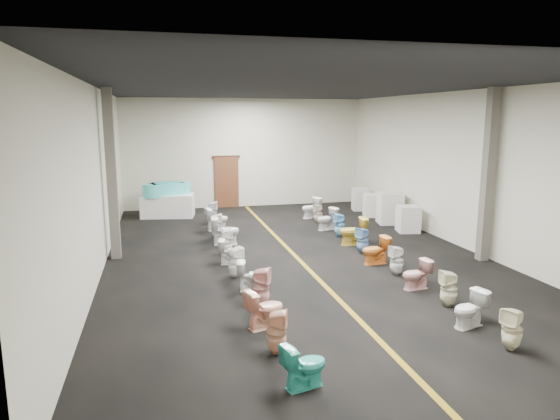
% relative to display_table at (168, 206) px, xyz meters
% --- Properties ---
extents(floor, '(16.00, 16.00, 0.00)m').
position_rel_display_table_xyz_m(floor, '(3.26, -6.41, -0.43)').
color(floor, black).
rests_on(floor, ground).
extents(ceiling, '(16.00, 16.00, 0.00)m').
position_rel_display_table_xyz_m(ceiling, '(3.26, -6.41, 4.07)').
color(ceiling, black).
rests_on(ceiling, ground).
extents(wall_back, '(10.00, 0.00, 10.00)m').
position_rel_display_table_xyz_m(wall_back, '(3.26, 1.59, 1.82)').
color(wall_back, '#BDB9A1').
rests_on(wall_back, ground).
extents(wall_front, '(10.00, 0.00, 10.00)m').
position_rel_display_table_xyz_m(wall_front, '(3.26, -14.41, 1.82)').
color(wall_front, '#BDB9A1').
rests_on(wall_front, ground).
extents(wall_left, '(0.00, 16.00, 16.00)m').
position_rel_display_table_xyz_m(wall_left, '(-1.74, -6.41, 1.82)').
color(wall_left, '#BDB9A1').
rests_on(wall_left, ground).
extents(wall_right, '(0.00, 16.00, 16.00)m').
position_rel_display_table_xyz_m(wall_right, '(8.26, -6.41, 1.82)').
color(wall_right, '#BDB9A1').
rests_on(wall_right, ground).
extents(aisle_stripe, '(0.12, 15.60, 0.01)m').
position_rel_display_table_xyz_m(aisle_stripe, '(3.26, -6.41, -0.43)').
color(aisle_stripe, '#7E6512').
rests_on(aisle_stripe, floor).
extents(back_door, '(1.00, 0.10, 2.10)m').
position_rel_display_table_xyz_m(back_door, '(2.46, 1.53, 0.62)').
color(back_door, '#562D19').
rests_on(back_door, floor).
extents(door_frame, '(1.15, 0.08, 0.10)m').
position_rel_display_table_xyz_m(door_frame, '(2.46, 1.54, 1.69)').
color(door_frame, '#331C11').
rests_on(door_frame, back_door).
extents(column_left, '(0.25, 0.25, 4.50)m').
position_rel_display_table_xyz_m(column_left, '(-1.49, -5.41, 1.82)').
color(column_left, '#59544C').
rests_on(column_left, floor).
extents(column_right, '(0.25, 0.25, 4.50)m').
position_rel_display_table_xyz_m(column_right, '(8.01, -7.91, 1.82)').
color(column_right, '#59544C').
rests_on(column_right, floor).
extents(display_table, '(2.07, 1.28, 0.86)m').
position_rel_display_table_xyz_m(display_table, '(0.00, 0.00, 0.00)').
color(display_table, silver).
rests_on(display_table, floor).
extents(bathtub, '(1.80, 1.03, 0.55)m').
position_rel_display_table_xyz_m(bathtub, '(-0.00, 0.00, 0.64)').
color(bathtub, '#42BEBE').
rests_on(bathtub, display_table).
extents(appliance_crate_a, '(0.79, 0.79, 0.87)m').
position_rel_display_table_xyz_m(appliance_crate_a, '(7.66, -4.46, 0.00)').
color(appliance_crate_a, beige).
rests_on(appliance_crate_a, floor).
extents(appliance_crate_b, '(0.95, 0.95, 1.11)m').
position_rel_display_table_xyz_m(appliance_crate_b, '(7.66, -3.10, 0.13)').
color(appliance_crate_b, silver).
rests_on(appliance_crate_b, floor).
extents(appliance_crate_c, '(0.92, 0.92, 0.85)m').
position_rel_display_table_xyz_m(appliance_crate_c, '(7.66, -1.74, -0.00)').
color(appliance_crate_c, silver).
rests_on(appliance_crate_c, floor).
extents(appliance_crate_d, '(0.75, 0.75, 0.91)m').
position_rel_display_table_xyz_m(appliance_crate_d, '(7.66, -0.44, 0.03)').
color(appliance_crate_d, beige).
rests_on(appliance_crate_d, floor).
extents(toilet_left_0, '(0.72, 0.52, 0.66)m').
position_rel_display_table_xyz_m(toilet_left_0, '(1.59, -12.91, -0.10)').
color(toilet_left_0, teal).
rests_on(toilet_left_0, floor).
extents(toilet_left_1, '(0.43, 0.42, 0.73)m').
position_rel_display_table_xyz_m(toilet_left_1, '(1.45, -11.83, -0.06)').
color(toilet_left_1, tan).
rests_on(toilet_left_1, floor).
extents(toilet_left_2, '(0.79, 0.59, 0.72)m').
position_rel_display_table_xyz_m(toilet_left_2, '(1.47, -10.79, -0.07)').
color(toilet_left_2, '#F3AF8F').
rests_on(toilet_left_2, floor).
extents(toilet_left_3, '(0.50, 0.50, 0.83)m').
position_rel_display_table_xyz_m(toilet_left_3, '(1.59, -9.86, -0.01)').
color(toilet_left_3, '#D49690').
rests_on(toilet_left_3, floor).
extents(toilet_left_4, '(0.74, 0.55, 0.68)m').
position_rel_display_table_xyz_m(toilet_left_4, '(1.62, -8.84, -0.09)').
color(toilet_left_4, white).
rests_on(toilet_left_4, floor).
extents(toilet_left_5, '(0.44, 0.44, 0.73)m').
position_rel_display_table_xyz_m(toilet_left_5, '(1.39, -7.81, -0.06)').
color(toilet_left_5, white).
rests_on(toilet_left_5, floor).
extents(toilet_left_6, '(0.72, 0.51, 0.66)m').
position_rel_display_table_xyz_m(toilet_left_6, '(1.46, -6.73, -0.10)').
color(toilet_left_6, silver).
rests_on(toilet_left_6, floor).
extents(toilet_left_7, '(0.37, 0.37, 0.75)m').
position_rel_display_table_xyz_m(toilet_left_7, '(1.44, -5.85, -0.05)').
color(toilet_left_7, white).
rests_on(toilet_left_7, floor).
extents(toilet_left_8, '(0.87, 0.57, 0.84)m').
position_rel_display_table_xyz_m(toilet_left_8, '(1.57, -4.68, -0.01)').
color(toilet_left_8, silver).
rests_on(toilet_left_8, floor).
extents(toilet_left_9, '(0.39, 0.38, 0.77)m').
position_rel_display_table_xyz_m(toilet_left_9, '(1.41, -3.77, -0.04)').
color(toilet_left_9, white).
rests_on(toilet_left_9, floor).
extents(toilet_left_10, '(0.82, 0.57, 0.77)m').
position_rel_display_table_xyz_m(toilet_left_10, '(1.55, -2.71, -0.05)').
color(toilet_left_10, white).
rests_on(toilet_left_10, floor).
extents(toilet_left_11, '(0.42, 0.42, 0.80)m').
position_rel_display_table_xyz_m(toilet_left_11, '(1.50, -1.64, -0.03)').
color(toilet_left_11, white).
rests_on(toilet_left_11, floor).
extents(toilet_right_0, '(0.44, 0.44, 0.73)m').
position_rel_display_table_xyz_m(toilet_right_0, '(5.22, -12.61, -0.07)').
color(toilet_right_0, beige).
rests_on(toilet_right_0, floor).
extents(toilet_right_1, '(0.74, 0.54, 0.68)m').
position_rel_display_table_xyz_m(toilet_right_1, '(5.09, -11.65, -0.09)').
color(toilet_right_1, white).
rests_on(toilet_right_1, floor).
extents(toilet_right_2, '(0.39, 0.38, 0.75)m').
position_rel_display_table_xyz_m(toilet_right_2, '(5.27, -10.67, -0.06)').
color(toilet_right_2, beige).
rests_on(toilet_right_2, floor).
extents(toilet_right_3, '(0.69, 0.45, 0.66)m').
position_rel_display_table_xyz_m(toilet_right_3, '(5.16, -9.58, -0.10)').
color(toilet_right_3, '#D69D9A').
rests_on(toilet_right_3, floor).
extents(toilet_right_4, '(0.35, 0.34, 0.72)m').
position_rel_display_table_xyz_m(toilet_right_4, '(5.20, -8.55, -0.07)').
color(toilet_right_4, silver).
rests_on(toilet_right_4, floor).
extents(toilet_right_5, '(0.74, 0.45, 0.73)m').
position_rel_display_table_xyz_m(toilet_right_5, '(5.08, -7.59, -0.06)').
color(toilet_right_5, orange).
rests_on(toilet_right_5, floor).
extents(toilet_right_6, '(0.44, 0.44, 0.74)m').
position_rel_display_table_xyz_m(toilet_right_6, '(5.16, -6.58, -0.06)').
color(toilet_right_6, '#709DD1').
rests_on(toilet_right_6, floor).
extents(toilet_right_7, '(0.86, 0.55, 0.83)m').
position_rel_display_table_xyz_m(toilet_right_7, '(5.25, -5.62, -0.01)').
color(toilet_right_7, gold).
rests_on(toilet_right_7, floor).
extents(toilet_right_8, '(0.36, 0.35, 0.76)m').
position_rel_display_table_xyz_m(toilet_right_8, '(5.22, -4.57, -0.05)').
color(toilet_right_8, '#69B4DF').
rests_on(toilet_right_8, floor).
extents(toilet_right_9, '(0.81, 0.60, 0.74)m').
position_rel_display_table_xyz_m(toilet_right_9, '(5.16, -3.53, -0.06)').
color(toilet_right_9, silver).
rests_on(toilet_right_9, floor).
extents(toilet_right_10, '(0.35, 0.35, 0.69)m').
position_rel_display_table_xyz_m(toilet_right_10, '(5.20, -2.46, -0.08)').
color(toilet_right_10, beige).
rests_on(toilet_right_10, floor).
extents(toilet_right_11, '(0.85, 0.65, 0.77)m').
position_rel_display_table_xyz_m(toilet_right_11, '(5.23, -1.50, -0.04)').
color(toilet_right_11, white).
rests_on(toilet_right_11, floor).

